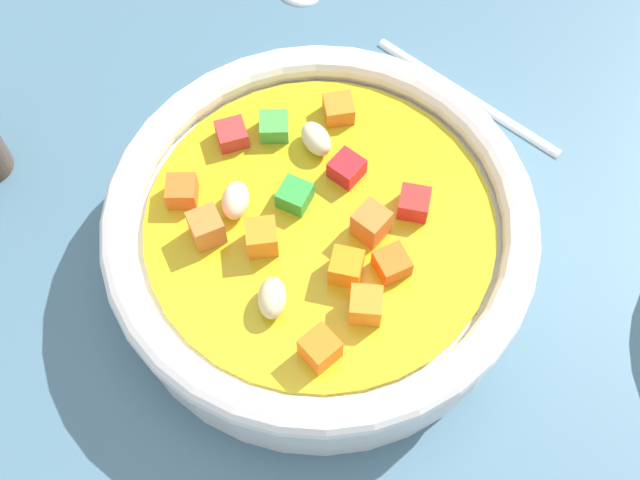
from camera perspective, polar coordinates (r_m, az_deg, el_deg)
ground_plane at (r=45.27cm, az=0.00°, el=-1.86°), size 140.00×140.00×2.00cm
soup_bowl_main at (r=41.93cm, az=-0.02°, el=0.34°), size 21.36×21.36×5.76cm
spoon at (r=52.97cm, az=2.80°, el=14.37°), size 10.73×19.59×0.93cm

